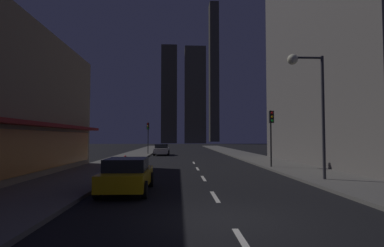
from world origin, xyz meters
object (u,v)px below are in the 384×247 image
object	(u,v)px
car_parked_near	(127,175)
traffic_light_far_left	(148,131)
traffic_light_near_right	(271,126)
street_lamp_right	(307,85)
car_parked_far	(162,149)
fire_hydrant_far_left	(125,160)

from	to	relation	value
car_parked_near	traffic_light_far_left	world-z (taller)	traffic_light_far_left
traffic_light_near_right	street_lamp_right	xyz separation A→B (m)	(-0.12, -6.55, 1.87)
car_parked_near	traffic_light_near_right	bearing A→B (deg)	44.74
car_parked_far	traffic_light_near_right	size ratio (longest dim) A/B	1.01
fire_hydrant_far_left	traffic_light_near_right	size ratio (longest dim) A/B	0.16
fire_hydrant_far_left	street_lamp_right	xyz separation A→B (m)	(11.28, -10.15, 4.61)
car_parked_far	street_lamp_right	size ratio (longest dim) A/B	0.64
car_parked_far	traffic_light_far_left	distance (m)	3.27
car_parked_near	traffic_light_far_left	size ratio (longest dim) A/B	1.01
fire_hydrant_far_left	street_lamp_right	world-z (taller)	street_lamp_right
traffic_light_near_right	traffic_light_far_left	size ratio (longest dim) A/B	1.00
car_parked_far	fire_hydrant_far_left	bearing A→B (deg)	-99.37
traffic_light_near_right	street_lamp_right	distance (m)	6.82
fire_hydrant_far_left	traffic_light_near_right	world-z (taller)	traffic_light_near_right
car_parked_far	street_lamp_right	distance (m)	26.07
traffic_light_near_right	car_parked_near	bearing A→B (deg)	-135.26
traffic_light_far_left	car_parked_far	bearing A→B (deg)	-28.49
street_lamp_right	traffic_light_near_right	bearing A→B (deg)	88.95
fire_hydrant_far_left	car_parked_near	bearing A→B (deg)	-79.67
traffic_light_near_right	street_lamp_right	bearing A→B (deg)	-91.05
fire_hydrant_far_left	street_lamp_right	bearing A→B (deg)	-42.00
traffic_light_near_right	traffic_light_far_left	world-z (taller)	same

